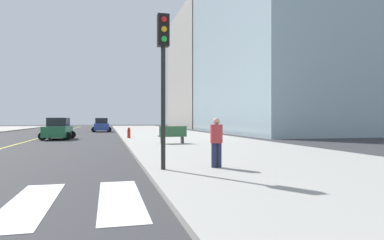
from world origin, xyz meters
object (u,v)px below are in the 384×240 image
Objects in this scene: car_yellow_nearest at (56,125)px; car_blue_third at (101,125)px; fire_hydrant at (129,133)px; traffic_light_near_corner at (163,61)px; pedestrian_waiting_east at (216,140)px; park_bench at (173,135)px; car_green_second at (58,129)px.

car_yellow_nearest is 10.63m from car_blue_third.
fire_hydrant is at bearing -68.37° from car_yellow_nearest.
traffic_light_near_corner is at bearing 92.78° from car_blue_third.
car_blue_third is at bearing -91.10° from pedestrian_waiting_east.
traffic_light_near_corner is 11.78m from park_bench.
pedestrian_waiting_east is at bearing -178.78° from traffic_light_near_corner.
traffic_light_near_corner is 3.06m from pedestrian_waiting_east.
pedestrian_waiting_east is at bearing 173.35° from park_bench.
pedestrian_waiting_east is (4.22, -38.11, 0.15)m from car_blue_third.
traffic_light_near_corner reaches higher than car_green_second.
fire_hydrant is (-1.69, 18.37, -0.46)m from pedestrian_waiting_east.
traffic_light_near_corner is (5.78, -20.62, 2.68)m from car_green_second.
car_yellow_nearest reaches higher than pedestrian_waiting_east.
traffic_light_near_corner is at bearing 164.57° from park_bench.
car_yellow_nearest is 0.98× the size of car_green_second.
park_bench is 11.16m from pedestrian_waiting_east.
traffic_light_near_corner is 5.43× the size of fire_hydrant.
car_blue_third is 38.32m from traffic_light_near_corner.
car_yellow_nearest is 29.33m from fire_hydrant.
pedestrian_waiting_east is at bearing 95.40° from car_blue_third.
pedestrian_waiting_east is (7.54, -20.59, 0.17)m from car_green_second.
traffic_light_near_corner reaches higher than fire_hydrant.
car_green_second is 21.59m from traffic_light_near_corner.
car_green_second is at bearing -79.12° from car_yellow_nearest.
car_blue_third reaches higher than park_bench.
pedestrian_waiting_east is (-0.65, -11.14, 0.35)m from park_bench.
car_blue_third reaches higher than car_green_second.
car_yellow_nearest reaches higher than fire_hydrant.
park_bench is (11.86, -34.97, -0.16)m from car_yellow_nearest.
park_bench is 1.14× the size of pedestrian_waiting_east.
fire_hydrant is (-2.34, 7.23, -0.11)m from park_bench.
fire_hydrant is (0.06, 18.41, -2.97)m from traffic_light_near_corner.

